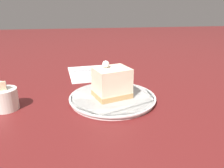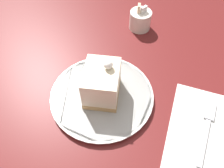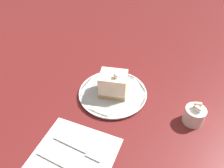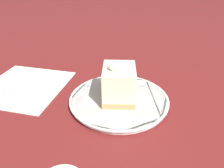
# 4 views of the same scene
# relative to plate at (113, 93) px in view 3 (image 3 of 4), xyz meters

# --- Properties ---
(ground_plane) EXTENTS (4.00, 4.00, 0.00)m
(ground_plane) POSITION_rel_plate_xyz_m (0.02, -0.01, -0.01)
(ground_plane) COLOR #5B1919
(plate) EXTENTS (0.24, 0.24, 0.01)m
(plate) POSITION_rel_plate_xyz_m (0.00, 0.00, 0.00)
(plate) COLOR silver
(plate) RESTS_ON ground_plane
(cake_slice) EXTENTS (0.10, 0.11, 0.10)m
(cake_slice) POSITION_rel_plate_xyz_m (0.00, 0.00, 0.05)
(cake_slice) COLOR #AD8451
(cake_slice) RESTS_ON plate
(napkin) EXTENTS (0.23, 0.24, 0.00)m
(napkin) POSITION_rel_plate_xyz_m (0.27, 0.01, -0.01)
(napkin) COLOR white
(napkin) RESTS_ON ground_plane
(fork) EXTENTS (0.02, 0.16, 0.00)m
(fork) POSITION_rel_plate_xyz_m (0.24, 0.03, -0.00)
(fork) COLOR #B2B2B7
(fork) RESTS_ON napkin
(knife) EXTENTS (0.02, 0.19, 0.00)m
(knife) POSITION_rel_plate_xyz_m (0.30, -0.00, -0.00)
(knife) COLOR #B2B2B7
(knife) RESTS_ON napkin
(sugar_bowl) EXTENTS (0.06, 0.06, 0.08)m
(sugar_bowl) POSITION_rel_plate_xyz_m (-0.01, 0.28, 0.02)
(sugar_bowl) COLOR silver
(sugar_bowl) RESTS_ON ground_plane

